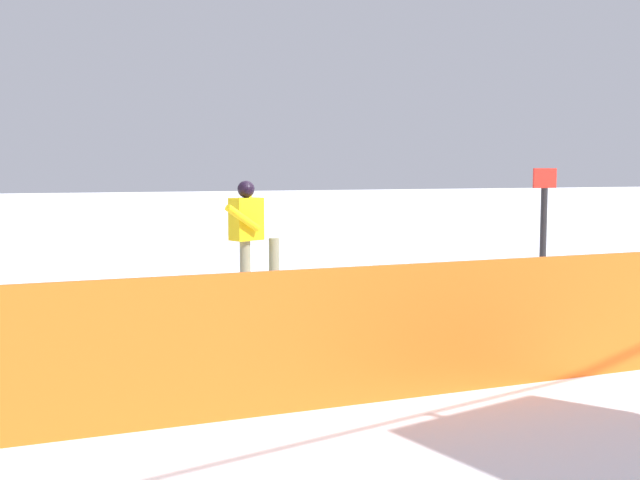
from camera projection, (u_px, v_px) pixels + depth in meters
name	position (u px, v px, depth m)	size (l,w,h in m)	color
ground_plane	(328.00, 328.00, 10.66)	(120.00, 120.00, 0.00)	white
grind_box	(328.00, 308.00, 10.63)	(5.53, 0.75, 0.59)	red
snowboarder	(250.00, 231.00, 10.07)	(1.58, 0.88, 1.42)	silver
safety_fence	(447.00, 328.00, 7.52)	(13.43, 0.06, 1.28)	orange
trail_marker	(543.00, 235.00, 11.94)	(0.40, 0.10, 2.17)	#262628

